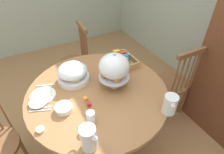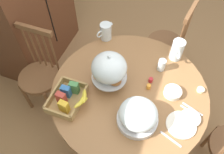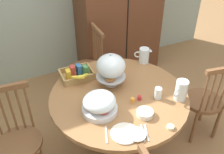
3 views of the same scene
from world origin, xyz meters
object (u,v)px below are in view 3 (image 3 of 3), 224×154
Objects in this scene: windsor_chair_near_window at (88,68)px; butter_dish at (170,127)px; windsor_chair_by_cabinet at (19,141)px; china_plate_small at (136,134)px; orange_juice_pitcher at (181,91)px; fruit_platter_covered at (100,104)px; pastry_stand_with_dome at (111,67)px; dining_table at (119,111)px; milk_pitcher at (144,56)px; cereal_basket at (77,74)px; china_plate_large at (125,133)px; wooden_armoire at (118,8)px; cereal_bowl at (145,113)px; drinking_glass at (158,93)px; windsor_chair_far_side at (204,102)px.

butter_dish is (0.15, -1.47, 0.30)m from windsor_chair_near_window.
china_plate_small is at bearing -35.38° from windsor_chair_by_cabinet.
fruit_platter_covered is at bearing 168.49° from orange_juice_pitcher.
pastry_stand_with_dome is 0.41m from fruit_platter_covered.
orange_juice_pitcher is at bearing 42.56° from butter_dish.
dining_table is 7.19× the size of milk_pitcher.
dining_table is at bearing -57.34° from cereal_basket.
cereal_basket reaches higher than china_plate_large.
china_plate_small is (-0.76, -1.90, -0.23)m from wooden_armoire.
windsor_chair_by_cabinet is at bearing -154.97° from cereal_basket.
pastry_stand_with_dome is at bearing 51.75° from fruit_platter_covered.
drinking_glass is (0.22, 0.14, 0.03)m from cereal_bowl.
orange_juice_pitcher is 1.37× the size of cereal_bowl.
pastry_stand_with_dome is at bearing -118.54° from wooden_armoire.
cereal_bowl is (0.24, 0.11, 0.02)m from china_plate_large.
cereal_bowl is at bearing -23.02° from windsor_chair_by_cabinet.
orange_juice_pitcher is 1.09× the size of milk_pitcher.
dining_table is at bearing 69.44° from china_plate_large.
cereal_basket reaches higher than dining_table.
fruit_platter_covered is at bearing 136.64° from butter_dish.
pastry_stand_with_dome is 0.49m from drinking_glass.
windsor_chair_far_side is 1.15m from china_plate_large.
windsor_chair_far_side is 16.25× the size of butter_dish.
pastry_stand_with_dome reaches higher than windsor_chair_far_side.
windsor_chair_by_cabinet and windsor_chair_far_side have the same top height.
china_plate_small is at bearing -79.49° from cereal_basket.
windsor_chair_by_cabinet is 1.49m from milk_pitcher.
windsor_chair_far_side is 6.50× the size of china_plate_small.
windsor_chair_near_window is (0.03, 0.93, -0.09)m from dining_table.
orange_juice_pitcher is (0.71, -0.15, 0.00)m from fruit_platter_covered.
cereal_basket is 1.05m from butter_dish.
china_plate_large is at bearing -104.96° from pastry_stand_with_dome.
drinking_glass is at bearing -13.14° from windsor_chair_by_cabinet.
butter_dish is at bearing -64.73° from cereal_basket.
pastry_stand_with_dome is 0.76m from butter_dish.
butter_dish is at bearing -107.09° from drinking_glass.
pastry_stand_with_dome is at bearing 75.04° from china_plate_large.
windsor_chair_by_cabinet is at bearing 166.86° from drinking_glass.
pastry_stand_with_dome is 0.66m from orange_juice_pitcher.
cereal_bowl is at bearing -31.56° from fruit_platter_covered.
cereal_basket reaches higher than butter_dish.
milk_pitcher is 0.61m from drinking_glass.
windsor_chair_far_side is 1.36m from cereal_basket.
cereal_bowl is at bearing -108.77° from wooden_armoire.
pastry_stand_with_dome reaches higher than china_plate_small.
pastry_stand_with_dome is at bearing 136.20° from orange_juice_pitcher.
cereal_basket is (-0.26, 0.41, 0.25)m from dining_table.
windsor_chair_by_cabinet is 16.25× the size of butter_dish.
orange_juice_pitcher is 0.39m from butter_dish.
orange_juice_pitcher is 1.00m from cereal_basket.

